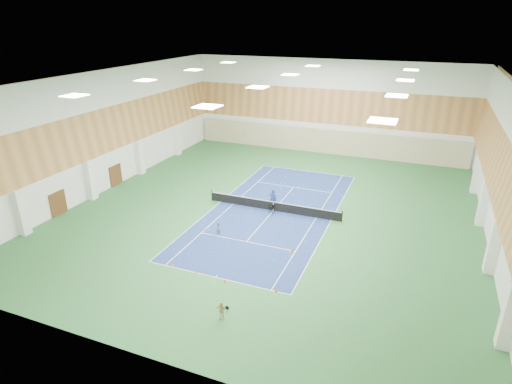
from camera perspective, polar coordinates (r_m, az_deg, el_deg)
ground at (r=40.00m, az=2.32°, el=-2.52°), size 40.00×40.00×0.00m
room_shell at (r=37.87m, az=2.46°, el=5.75°), size 36.00×40.00×12.00m
wood_cladding at (r=37.35m, az=2.51°, el=8.69°), size 36.00×40.00×8.00m
ceiling_light_grid at (r=36.62m, az=2.61°, el=14.66°), size 21.40×25.40×0.06m
court_surface at (r=40.00m, az=2.32°, el=-2.51°), size 10.97×23.77×0.01m
tennis_balls_scatter at (r=39.98m, az=2.32°, el=-2.46°), size 10.57×22.77×0.07m
tennis_net at (r=39.77m, az=2.33°, el=-1.80°), size 12.80×0.10×1.10m
back_curtain at (r=57.37m, az=9.06°, el=6.70°), size 35.40×0.16×3.20m
door_left_a at (r=42.80m, az=-24.87°, el=-1.37°), size 0.08×1.80×2.20m
door_left_b at (r=48.12m, az=-18.19°, el=2.14°), size 0.08×1.80×2.20m
coach at (r=40.21m, az=2.24°, el=-0.86°), size 0.78×0.59×1.94m
child_court at (r=35.71m, az=-4.98°, el=-4.82°), size 0.68×0.67×1.11m
child_apron at (r=26.52m, az=-4.66°, el=-15.44°), size 0.70×0.32×1.18m
ball_cart at (r=39.31m, az=2.07°, el=-2.34°), size 0.50×0.50×0.80m
cone_svc_a at (r=36.65m, az=-6.85°, el=-4.95°), size 0.18×0.18×0.20m
cone_svc_b at (r=35.48m, az=-2.49°, el=-5.77°), size 0.17×0.17×0.19m
cone_svc_c at (r=34.58m, az=-0.23°, el=-6.54°), size 0.19×0.19×0.20m
cone_svc_d at (r=33.47m, az=4.90°, el=-7.67°), size 0.21×0.21×0.23m
cone_base_a at (r=32.11m, az=-11.08°, el=-9.44°), size 0.22×0.22×0.24m
cone_base_b at (r=31.05m, az=-7.93°, el=-10.46°), size 0.17×0.17×0.19m
cone_base_c at (r=29.84m, az=-4.21°, el=-11.77°), size 0.18×0.18×0.20m
cone_base_d at (r=28.89m, az=2.67°, el=-12.95°), size 0.23×0.23×0.25m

